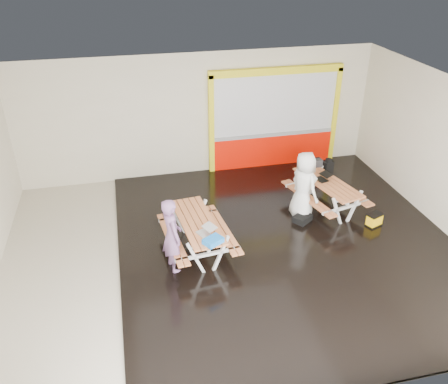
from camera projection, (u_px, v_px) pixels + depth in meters
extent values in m
cube|color=beige|center=(233.00, 250.00, 10.35)|extent=(10.00, 8.00, 0.01)
cube|color=white|center=(235.00, 98.00, 8.64)|extent=(10.00, 8.00, 0.01)
cube|color=beige|center=(199.00, 116.00, 12.90)|extent=(10.00, 0.01, 3.50)
cube|color=beige|center=(308.00, 319.00, 6.09)|extent=(10.00, 0.01, 3.50)
cube|color=beige|center=(448.00, 158.00, 10.48)|extent=(0.01, 8.00, 3.50)
cube|color=black|center=(286.00, 242.00, 10.58)|extent=(7.50, 7.98, 0.05)
cube|color=#F81200|center=(273.00, 151.00, 13.88)|extent=(3.60, 0.12, 1.00)
cube|color=gray|center=(274.00, 134.00, 13.62)|extent=(3.60, 0.14, 0.10)
cube|color=silver|center=(275.00, 104.00, 13.18)|extent=(3.60, 0.08, 1.72)
cube|color=yellow|center=(211.00, 126.00, 13.04)|extent=(0.14, 0.16, 2.90)
cube|color=yellow|center=(334.00, 116.00, 13.77)|extent=(0.14, 0.16, 2.90)
cube|color=yellow|center=(277.00, 71.00, 12.70)|extent=(3.88, 0.16, 0.20)
cube|color=#D47B47|center=(184.00, 224.00, 9.83)|extent=(0.34, 2.04, 0.04)
cube|color=#D47B47|center=(191.00, 223.00, 9.87)|extent=(0.34, 2.04, 0.04)
cube|color=#D47B47|center=(197.00, 222.00, 9.91)|extent=(0.34, 2.04, 0.04)
cube|color=#D47B47|center=(204.00, 220.00, 9.95)|extent=(0.34, 2.04, 0.04)
cube|color=#D47B47|center=(210.00, 219.00, 9.99)|extent=(0.34, 2.04, 0.04)
cube|color=white|center=(196.00, 259.00, 9.37)|extent=(0.38, 0.10, 0.82)
cube|color=white|center=(221.00, 253.00, 9.52)|extent=(0.38, 0.10, 0.82)
cube|color=white|center=(208.00, 254.00, 9.42)|extent=(1.40, 0.21, 0.06)
cube|color=white|center=(208.00, 244.00, 9.30)|extent=(0.69, 0.13, 0.06)
cube|color=white|center=(177.00, 220.00, 10.65)|extent=(0.38, 0.10, 0.82)
cube|color=white|center=(200.00, 216.00, 10.80)|extent=(0.38, 0.10, 0.82)
cube|color=white|center=(188.00, 216.00, 10.70)|extent=(1.40, 0.21, 0.06)
cube|color=white|center=(188.00, 206.00, 10.57)|extent=(0.69, 0.13, 0.06)
cube|color=white|center=(198.00, 230.00, 10.01)|extent=(0.24, 1.67, 0.06)
cube|color=#D47B47|center=(170.00, 239.00, 9.88)|extent=(0.33, 2.04, 0.04)
cube|color=#D47B47|center=(176.00, 238.00, 9.92)|extent=(0.33, 2.04, 0.04)
cube|color=#D47B47|center=(219.00, 229.00, 10.20)|extent=(0.33, 2.04, 0.04)
cube|color=#D47B47|center=(225.00, 228.00, 10.24)|extent=(0.33, 2.04, 0.04)
cube|color=#D47B47|center=(318.00, 185.00, 11.38)|extent=(0.60, 2.00, 0.04)
cube|color=#D47B47|center=(323.00, 183.00, 11.44)|extent=(0.60, 2.00, 0.04)
cube|color=#D47B47|center=(327.00, 182.00, 11.49)|extent=(0.60, 2.00, 0.04)
cube|color=#D47B47|center=(332.00, 181.00, 11.55)|extent=(0.60, 2.00, 0.04)
cube|color=#D47B47|center=(337.00, 180.00, 11.61)|extent=(0.60, 2.00, 0.04)
cube|color=white|center=(337.00, 211.00, 10.97)|extent=(0.38, 0.15, 0.81)
cube|color=white|center=(354.00, 206.00, 11.17)|extent=(0.38, 0.15, 0.81)
cube|color=white|center=(346.00, 207.00, 11.05)|extent=(1.36, 0.39, 0.06)
cube|color=white|center=(347.00, 198.00, 10.92)|extent=(0.68, 0.22, 0.06)
cube|color=white|center=(300.00, 184.00, 12.17)|extent=(0.38, 0.15, 0.81)
cube|color=white|center=(316.00, 180.00, 12.37)|extent=(0.38, 0.15, 0.81)
cube|color=white|center=(308.00, 180.00, 12.25)|extent=(1.36, 0.39, 0.06)
cube|color=white|center=(309.00, 172.00, 12.12)|extent=(0.68, 0.22, 0.06)
cube|color=white|center=(326.00, 189.00, 11.59)|extent=(0.45, 1.63, 0.06)
cube|color=#D47B47|center=(306.00, 198.00, 11.40)|extent=(0.60, 1.99, 0.04)
cube|color=#D47B47|center=(310.00, 197.00, 11.45)|extent=(0.60, 1.99, 0.04)
cube|color=#D47B47|center=(341.00, 189.00, 11.83)|extent=(0.60, 1.99, 0.04)
cube|color=#D47B47|center=(346.00, 187.00, 11.89)|extent=(0.60, 1.99, 0.04)
imported|color=slate|center=(172.00, 235.00, 9.35)|extent=(0.52, 0.68, 1.67)
imported|color=white|center=(304.00, 186.00, 11.20)|extent=(0.79, 0.98, 1.74)
cube|color=silver|center=(204.00, 234.00, 9.46)|extent=(0.33, 0.38, 0.02)
cube|color=silver|center=(209.00, 227.00, 9.48)|extent=(0.31, 0.37, 0.06)
cube|color=silver|center=(209.00, 227.00, 9.47)|extent=(0.27, 0.33, 0.05)
cube|color=black|center=(321.00, 179.00, 11.56)|extent=(0.31, 0.37, 0.02)
cube|color=black|center=(326.00, 174.00, 11.57)|extent=(0.29, 0.37, 0.06)
cube|color=silver|center=(326.00, 174.00, 11.56)|extent=(0.25, 0.32, 0.05)
cube|color=blue|center=(213.00, 241.00, 9.16)|extent=(0.46, 0.42, 0.11)
cube|color=black|center=(313.00, 163.00, 12.19)|extent=(0.45, 0.25, 0.20)
cylinder|color=black|center=(314.00, 158.00, 12.12)|extent=(0.33, 0.05, 0.03)
cube|color=black|center=(328.00, 168.00, 12.37)|extent=(0.31, 0.25, 0.39)
cylinder|color=black|center=(329.00, 161.00, 12.27)|extent=(0.22, 0.22, 0.10)
cube|color=black|center=(302.00, 218.00, 11.26)|extent=(0.54, 0.51, 0.16)
cube|color=black|center=(373.00, 225.00, 11.12)|extent=(0.43, 0.35, 0.04)
cube|color=#FBBA0A|center=(374.00, 220.00, 11.06)|extent=(0.41, 0.33, 0.28)
cube|color=black|center=(375.00, 215.00, 10.99)|extent=(0.43, 0.35, 0.03)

